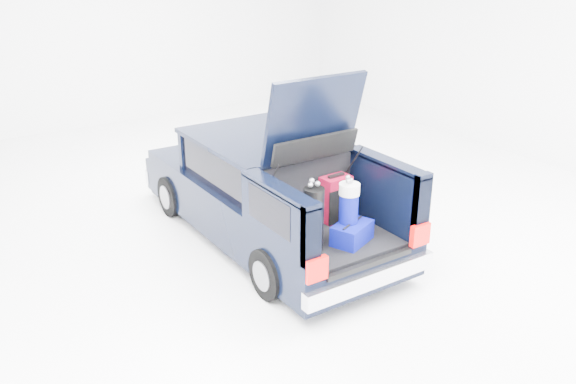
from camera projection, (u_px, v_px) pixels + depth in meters
ground at (269, 237)px, 8.59m from camera, size 14.00×14.00×0.00m
car at (264, 190)px, 8.42m from camera, size 1.87×4.65×2.47m
red_suitcase at (336, 199)px, 7.58m from camera, size 0.38×0.26×0.61m
black_golf_bag at (313, 218)px, 6.83m from camera, size 0.31×0.32×0.84m
blue_golf_bag at (348, 212)px, 7.03m from camera, size 0.29×0.29×0.81m
blue_duffel at (352, 233)px, 7.08m from camera, size 0.58×0.49×0.26m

